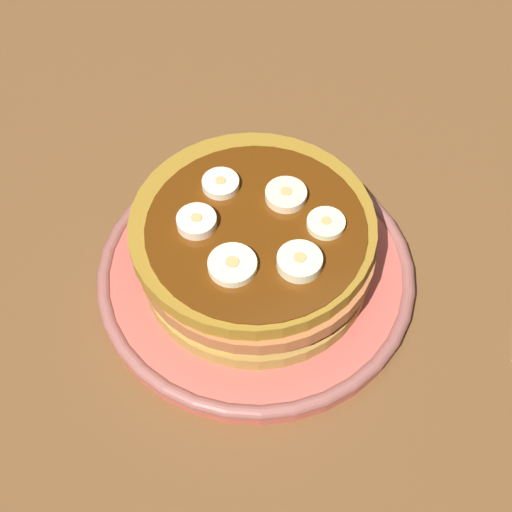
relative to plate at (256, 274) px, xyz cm
name	(u,v)px	position (x,y,z in cm)	size (l,w,h in cm)	color
ground_plane	(256,292)	(0.00, 0.00, -2.45)	(140.00, 140.00, 3.00)	brown
plate	(256,274)	(0.00, 0.00, 0.00)	(23.43, 23.43, 1.76)	#CC594C
pancake_stack	(254,246)	(0.01, -0.34, 3.11)	(17.61, 17.67, 5.13)	#AB873D
banana_slice_0	(232,266)	(2.77, 2.42, 5.87)	(3.26, 3.26, 0.85)	#FAEFBF
banana_slice_1	(300,262)	(-1.32, 4.03, 5.98)	(3.03, 3.03, 1.07)	#F1EDBC
banana_slice_2	(221,184)	(0.79, -4.37, 5.88)	(2.65, 2.65, 0.85)	#F4E9C5
banana_slice_3	(286,195)	(-2.98, -1.53, 5.91)	(2.93, 2.93, 0.92)	#FCE3B5
banana_slice_4	(326,224)	(-4.42, 1.80, 5.81)	(2.65, 2.65, 0.73)	#EBF2BA
banana_slice_5	(197,222)	(3.60, -1.83, 5.95)	(2.75, 2.75, 1.01)	#FCE1C3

